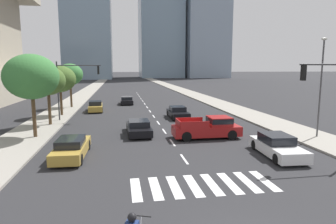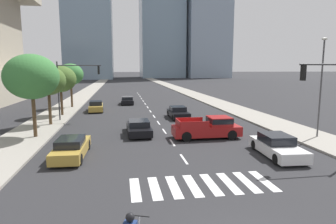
% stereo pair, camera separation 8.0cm
% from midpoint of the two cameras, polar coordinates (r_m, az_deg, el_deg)
% --- Properties ---
extents(sidewalk_east, '(4.00, 260.00, 0.15)m').
position_cam_midpoint_polar(sidewalk_east, '(40.33, 12.36, 0.71)').
color(sidewalk_east, gray).
rests_on(sidewalk_east, ground).
extents(sidewalk_west, '(4.00, 260.00, 0.15)m').
position_cam_midpoint_polar(sidewalk_west, '(38.20, -20.59, -0.08)').
color(sidewalk_west, gray).
rests_on(sidewalk_west, ground).
extents(crosswalk_near, '(6.75, 2.67, 0.01)m').
position_cam_midpoint_polar(crosswalk_near, '(14.32, 6.62, -13.95)').
color(crosswalk_near, silver).
rests_on(crosswalk_near, ground).
extents(lane_divider_center, '(0.14, 50.00, 0.01)m').
position_cam_midpoint_polar(lane_divider_center, '(41.23, -4.17, 0.95)').
color(lane_divider_center, silver).
rests_on(lane_divider_center, ground).
extents(pickup_truck, '(5.29, 1.98, 1.67)m').
position_cam_midpoint_polar(pickup_truck, '(23.25, 8.02, -3.07)').
color(pickup_truck, maroon).
rests_on(pickup_truck, ground).
extents(sedan_black_0, '(1.95, 4.76, 1.21)m').
position_cam_midpoint_polar(sedan_black_0, '(24.48, -5.84, -3.03)').
color(sedan_black_0, black).
rests_on(sedan_black_0, ground).
extents(sedan_black_1, '(1.95, 4.41, 1.16)m').
position_cam_midpoint_polar(sedan_black_1, '(45.05, -8.10, 2.24)').
color(sedan_black_1, black).
rests_on(sedan_black_1, ground).
extents(sedan_black_2, '(1.90, 4.43, 1.26)m').
position_cam_midpoint_polar(sedan_black_2, '(32.23, 1.87, -0.13)').
color(sedan_black_2, black).
rests_on(sedan_black_2, ground).
extents(sedan_gold_3, '(1.89, 4.83, 1.25)m').
position_cam_midpoint_polar(sedan_gold_3, '(19.12, -18.47, -6.69)').
color(sedan_gold_3, '#B28E38').
rests_on(sedan_gold_3, ground).
extents(sedan_white_4, '(2.09, 4.73, 1.34)m').
position_cam_midpoint_polar(sedan_white_4, '(19.65, 20.49, -6.29)').
color(sedan_white_4, silver).
rests_on(sedan_white_4, ground).
extents(sedan_gold_5, '(1.98, 4.53, 1.34)m').
position_cam_midpoint_polar(sedan_gold_5, '(38.26, -14.05, 1.04)').
color(sedan_gold_5, '#B28E38').
rests_on(sedan_gold_5, ground).
extents(traffic_signal_far, '(4.64, 0.28, 5.98)m').
position_cam_midpoint_polar(traffic_signal_far, '(31.51, -18.03, 5.95)').
color(traffic_signal_far, '#333335').
rests_on(traffic_signal_far, sidewalk_west).
extents(street_lamp_east, '(0.50, 0.24, 7.59)m').
position_cam_midpoint_polar(street_lamp_east, '(25.29, 27.69, 5.51)').
color(street_lamp_east, '#3F3F42').
rests_on(street_lamp_east, sidewalk_east).
extents(street_tree_nearest, '(4.05, 4.05, 6.40)m').
position_cam_midpoint_polar(street_tree_nearest, '(24.64, -25.26, 6.23)').
color(street_tree_nearest, '#4C3823').
rests_on(street_tree_nearest, sidewalk_west).
extents(street_tree_second, '(3.22, 3.22, 5.53)m').
position_cam_midpoint_polar(street_tree_second, '(29.60, -22.54, 5.65)').
color(street_tree_second, '#4C3823').
rests_on(street_tree_second, sidewalk_west).
extents(street_tree_third, '(3.49, 3.49, 5.59)m').
position_cam_midpoint_polar(street_tree_third, '(35.19, -20.45, 6.06)').
color(street_tree_third, '#4C3823').
rests_on(street_tree_third, sidewalk_west).
extents(street_tree_fourth, '(3.43, 3.43, 5.93)m').
position_cam_midpoint_polar(street_tree_fourth, '(42.13, -18.67, 6.97)').
color(street_tree_fourth, '#4C3823').
rests_on(street_tree_fourth, sidewalk_west).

